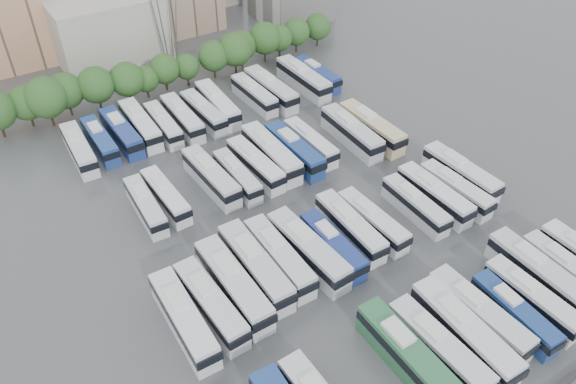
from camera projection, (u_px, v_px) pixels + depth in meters
ground at (313, 219)px, 73.24m from camera, size 220.00×220.00×0.00m
tree_line at (164, 67)px, 96.88m from camera, size 66.04×7.81×8.37m
city_buildings at (79, 0)px, 111.95m from camera, size 102.00×35.00×20.00m
bus_r0_s5 at (407, 354)px, 54.92m from camera, size 2.91×12.89×4.04m
bus_r0_s6 at (439, 348)px, 55.55m from camera, size 3.08×12.53×3.91m
bus_r0_s7 at (464, 332)px, 56.87m from camera, size 3.34×13.49×4.21m
bus_r0_s8 at (479, 314)px, 58.79m from camera, size 3.14×12.66×3.95m
bus_r0_s9 at (514, 313)px, 59.23m from camera, size 2.87×10.96×3.41m
bus_r0_s10 at (532, 298)px, 60.63m from camera, size 2.77×11.60×3.62m
bus_r0_s11 at (538, 273)px, 63.25m from camera, size 2.97×12.87×4.03m
bus_r0_s12 at (567, 271)px, 63.77m from camera, size 2.76×11.55×3.61m
bus_r1_s0 at (184, 319)px, 58.30m from camera, size 3.03×12.81×4.00m
bus_r1_s1 at (211, 304)px, 59.88m from camera, size 3.24×12.52×3.90m
bus_r1_s2 at (234, 284)px, 61.76m from camera, size 2.98×13.57×4.26m
bus_r1_s3 at (255, 266)px, 63.91m from camera, size 3.15×13.47×4.21m
bus_r1_s4 at (279, 257)px, 65.24m from camera, size 2.96×12.59×3.93m
bus_r1_s5 at (308, 250)px, 65.98m from camera, size 3.58×13.39×4.16m
bus_r1_s6 at (332, 245)px, 67.00m from camera, size 2.60×11.17×3.49m
bus_r1_s7 at (350, 227)px, 69.34m from camera, size 2.94×12.12×3.78m
bus_r1_s8 at (372, 221)px, 70.30m from camera, size 2.92×11.51×3.58m
bus_r1_s10 at (415, 205)px, 72.77m from camera, size 2.64×11.09×3.46m
bus_r1_s11 at (434, 195)px, 74.17m from camera, size 2.84×12.07×3.77m
bus_r1_s12 at (456, 189)px, 75.17m from camera, size 3.06×11.47×3.56m
bus_r1_s13 at (461, 173)px, 77.73m from camera, size 3.03×12.52×3.91m
bus_r2_s1 at (146, 206)px, 72.69m from camera, size 2.82×10.98×3.42m
bus_r2_s2 at (166, 196)px, 74.20m from camera, size 2.74×11.12×3.47m
bus_r2_s4 at (211, 177)px, 77.09m from camera, size 3.21×12.55×3.91m
bus_r2_s5 at (237, 176)px, 77.64m from camera, size 2.52×10.85×3.39m
bus_r2_s6 at (255, 164)px, 79.43m from camera, size 3.11×11.98×3.73m
bus_r2_s7 at (271, 153)px, 81.20m from camera, size 3.10×13.28×4.15m
bus_r2_s8 at (294, 150)px, 82.00m from camera, size 2.84×12.57×3.94m
bus_r2_s9 at (310, 142)px, 83.82m from camera, size 2.57×11.35×3.56m
bus_r2_s11 at (352, 132)px, 85.51m from camera, size 3.27×13.07×4.07m
bus_r2_s12 at (371, 127)px, 86.56m from camera, size 3.06×13.18×4.12m
bus_r3_s0 at (79, 149)px, 82.30m from camera, size 3.06×12.06×3.75m
bus_r3_s1 at (100, 140)px, 84.28m from camera, size 2.47×11.32×3.55m
bus_r3_s2 at (121, 132)px, 85.74m from camera, size 2.92×12.28×3.84m
bus_r3_s3 at (140, 124)px, 87.32m from camera, size 2.95×12.62×3.94m
bus_r3_s4 at (163, 124)px, 87.76m from camera, size 2.76×11.21×3.50m
bus_r3_s5 at (182, 118)px, 89.00m from camera, size 2.86×12.15×3.80m
bus_r3_s6 at (204, 112)px, 90.39m from camera, size 3.01×11.84×3.69m
bus_r3_s7 at (218, 104)px, 92.05m from camera, size 3.41×12.82×3.98m
bus_r3_s9 at (254, 94)px, 94.86m from camera, size 2.77×11.73×3.67m
bus_r3_s10 at (271, 89)px, 95.83m from camera, size 3.27×13.25×4.13m
bus_r3_s12 at (303, 78)px, 98.69m from camera, size 3.09×13.47×4.22m
bus_r3_s13 at (317, 74)px, 100.60m from camera, size 3.01×11.33×3.52m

